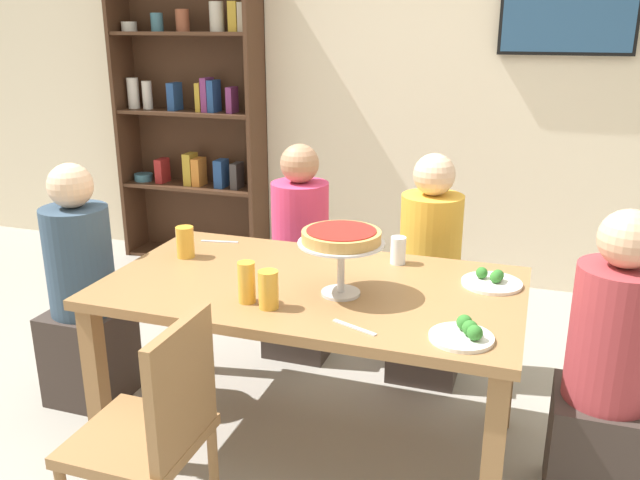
{
  "coord_description": "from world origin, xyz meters",
  "views": [
    {
      "loc": [
        0.82,
        -2.32,
        1.73
      ],
      "look_at": [
        0.0,
        0.1,
        0.89
      ],
      "focal_mm": 37.21,
      "sensor_mm": 36.0,
      "label": 1
    }
  ],
  "objects_px": {
    "beer_glass_amber_short": "(185,242)",
    "diner_head_west": "(84,303)",
    "diner_far_right": "(428,285)",
    "diner_head_east": "(606,388)",
    "chair_near_left": "(155,429)",
    "beer_glass_amber_spare": "(268,290)",
    "dining_table": "(312,303)",
    "water_glass_clear_near": "(398,250)",
    "salad_plate_far_diner": "(492,281)",
    "cutlery_fork_near": "(354,327)",
    "television": "(568,14)",
    "cutlery_knife_near": "(220,242)",
    "diner_far_left": "(301,266)",
    "deep_dish_pizza_stand": "(341,241)",
    "salad_plate_near_diner": "(465,333)",
    "beer_glass_amber_tall": "(247,282)",
    "bookshelf": "(192,111)"
  },
  "relations": [
    {
      "from": "diner_far_right",
      "to": "beer_glass_amber_spare",
      "type": "height_order",
      "value": "diner_far_right"
    },
    {
      "from": "diner_head_east",
      "to": "beer_glass_amber_spare",
      "type": "bearing_deg",
      "value": 11.96
    },
    {
      "from": "beer_glass_amber_tall",
      "to": "water_glass_clear_near",
      "type": "bearing_deg",
      "value": 53.12
    },
    {
      "from": "diner_far_right",
      "to": "salad_plate_far_diner",
      "type": "bearing_deg",
      "value": 31.68
    },
    {
      "from": "dining_table",
      "to": "beer_glass_amber_spare",
      "type": "distance_m",
      "value": 0.33
    },
    {
      "from": "diner_head_west",
      "to": "salad_plate_far_diner",
      "type": "xyz_separation_m",
      "value": [
        1.81,
        0.2,
        0.26
      ]
    },
    {
      "from": "chair_near_left",
      "to": "beer_glass_amber_short",
      "type": "distance_m",
      "value": 1.0
    },
    {
      "from": "diner_head_west",
      "to": "cutlery_fork_near",
      "type": "xyz_separation_m",
      "value": [
        1.4,
        -0.36,
        0.25
      ]
    },
    {
      "from": "diner_far_left",
      "to": "cutlery_knife_near",
      "type": "height_order",
      "value": "diner_far_left"
    },
    {
      "from": "deep_dish_pizza_stand",
      "to": "water_glass_clear_near",
      "type": "distance_m",
      "value": 0.46
    },
    {
      "from": "diner_head_west",
      "to": "salad_plate_near_diner",
      "type": "distance_m",
      "value": 1.82
    },
    {
      "from": "chair_near_left",
      "to": "water_glass_clear_near",
      "type": "bearing_deg",
      "value": -26.74
    },
    {
      "from": "bookshelf",
      "to": "salad_plate_far_diner",
      "type": "height_order",
      "value": "bookshelf"
    },
    {
      "from": "cutlery_fork_near",
      "to": "cutlery_knife_near",
      "type": "relative_size",
      "value": 1.0
    },
    {
      "from": "beer_glass_amber_spare",
      "to": "water_glass_clear_near",
      "type": "relative_size",
      "value": 1.19
    },
    {
      "from": "television",
      "to": "diner_far_left",
      "type": "xyz_separation_m",
      "value": [
        -1.23,
        -1.32,
        -1.29
      ]
    },
    {
      "from": "cutlery_fork_near",
      "to": "water_glass_clear_near",
      "type": "bearing_deg",
      "value": 112.14
    },
    {
      "from": "dining_table",
      "to": "cutlery_knife_near",
      "type": "xyz_separation_m",
      "value": [
        -0.59,
        0.35,
        0.09
      ]
    },
    {
      "from": "salad_plate_far_diner",
      "to": "cutlery_knife_near",
      "type": "xyz_separation_m",
      "value": [
        -1.27,
        0.14,
        -0.01
      ]
    },
    {
      "from": "diner_far_right",
      "to": "deep_dish_pizza_stand",
      "type": "relative_size",
      "value": 3.51
    },
    {
      "from": "diner_head_west",
      "to": "water_glass_clear_near",
      "type": "bearing_deg",
      "value": 12.8
    },
    {
      "from": "television",
      "to": "beer_glass_amber_spare",
      "type": "distance_m",
      "value": 2.75
    },
    {
      "from": "diner_far_left",
      "to": "television",
      "type": "bearing_deg",
      "value": 136.94
    },
    {
      "from": "diner_head_west",
      "to": "cutlery_fork_near",
      "type": "relative_size",
      "value": 6.39
    },
    {
      "from": "television",
      "to": "salad_plate_far_diner",
      "type": "relative_size",
      "value": 3.34
    },
    {
      "from": "diner_far_left",
      "to": "deep_dish_pizza_stand",
      "type": "xyz_separation_m",
      "value": [
        0.48,
        -0.86,
        0.46
      ]
    },
    {
      "from": "television",
      "to": "cutlery_fork_near",
      "type": "height_order",
      "value": "television"
    },
    {
      "from": "deep_dish_pizza_stand",
      "to": "water_glass_clear_near",
      "type": "height_order",
      "value": "deep_dish_pizza_stand"
    },
    {
      "from": "dining_table",
      "to": "cutlery_fork_near",
      "type": "distance_m",
      "value": 0.45
    },
    {
      "from": "diner_far_right",
      "to": "salad_plate_far_diner",
      "type": "distance_m",
      "value": 0.69
    },
    {
      "from": "diner_head_east",
      "to": "beer_glass_amber_tall",
      "type": "xyz_separation_m",
      "value": [
        -1.29,
        -0.23,
        0.33
      ]
    },
    {
      "from": "television",
      "to": "deep_dish_pizza_stand",
      "type": "relative_size",
      "value": 2.42
    },
    {
      "from": "chair_near_left",
      "to": "beer_glass_amber_spare",
      "type": "bearing_deg",
      "value": -23.06
    },
    {
      "from": "beer_glass_amber_short",
      "to": "diner_far_left",
      "type": "bearing_deg",
      "value": 66.65
    },
    {
      "from": "dining_table",
      "to": "water_glass_clear_near",
      "type": "relative_size",
      "value": 13.88
    },
    {
      "from": "dining_table",
      "to": "diner_far_right",
      "type": "relative_size",
      "value": 1.44
    },
    {
      "from": "diner_far_right",
      "to": "diner_head_east",
      "type": "bearing_deg",
      "value": 44.77
    },
    {
      "from": "salad_plate_far_diner",
      "to": "water_glass_clear_near",
      "type": "xyz_separation_m",
      "value": [
        -0.41,
        0.12,
        0.04
      ]
    },
    {
      "from": "cutlery_fork_near",
      "to": "television",
      "type": "bearing_deg",
      "value": 98.27
    },
    {
      "from": "beer_glass_amber_short",
      "to": "dining_table",
      "type": "bearing_deg",
      "value": -10.32
    },
    {
      "from": "salad_plate_far_diner",
      "to": "cutlery_fork_near",
      "type": "xyz_separation_m",
      "value": [
        -0.41,
        -0.56,
        -0.01
      ]
    },
    {
      "from": "salad_plate_far_diner",
      "to": "beer_glass_amber_spare",
      "type": "distance_m",
      "value": 0.9
    },
    {
      "from": "chair_near_left",
      "to": "cutlery_knife_near",
      "type": "distance_m",
      "value": 1.18
    },
    {
      "from": "diner_far_left",
      "to": "diner_head_east",
      "type": "height_order",
      "value": "same"
    },
    {
      "from": "diner_head_west",
      "to": "beer_glass_amber_spare",
      "type": "distance_m",
      "value": 1.15
    },
    {
      "from": "dining_table",
      "to": "cutlery_knife_near",
      "type": "relative_size",
      "value": 9.19
    },
    {
      "from": "beer_glass_amber_short",
      "to": "diner_head_west",
      "type": "bearing_deg",
      "value": -168.5
    },
    {
      "from": "chair_near_left",
      "to": "cutlery_knife_near",
      "type": "bearing_deg",
      "value": 15.96
    },
    {
      "from": "television",
      "to": "salad_plate_far_diner",
      "type": "height_order",
      "value": "television"
    },
    {
      "from": "dining_table",
      "to": "diner_head_east",
      "type": "bearing_deg",
      "value": -1.34
    }
  ]
}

